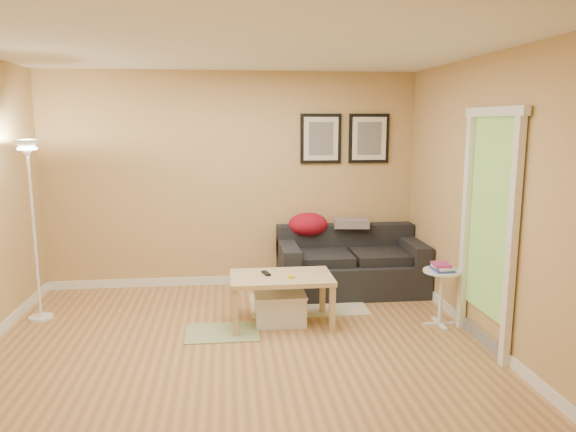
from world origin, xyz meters
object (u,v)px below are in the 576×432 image
object	(u,v)px
book_stack	(442,267)
floor_lamp	(34,236)
side_table	(441,298)
sofa	(351,261)
storage_bin	(280,308)
coffee_table	(281,300)

from	to	relation	value
book_stack	floor_lamp	bearing A→B (deg)	-171.98
side_table	sofa	bearing A→B (deg)	118.63
storage_bin	book_stack	size ratio (longest dim) A/B	2.21
sofa	storage_bin	bearing A→B (deg)	-134.87
coffee_table	book_stack	size ratio (longest dim) A/B	4.33
sofa	storage_bin	distance (m)	1.35
storage_bin	floor_lamp	distance (m)	2.57
book_stack	floor_lamp	world-z (taller)	floor_lamp
sofa	coffee_table	size ratio (longest dim) A/B	1.69
sofa	coffee_table	bearing A→B (deg)	-133.89
storage_bin	floor_lamp	xyz separation A→B (m)	(-2.44, 0.40, 0.71)
side_table	floor_lamp	xyz separation A→B (m)	(-4.02, 0.63, 0.59)
coffee_table	storage_bin	size ratio (longest dim) A/B	1.96
storage_bin	sofa	bearing A→B (deg)	45.13
book_stack	storage_bin	bearing A→B (deg)	-171.58
storage_bin	book_stack	xyz separation A→B (m)	(1.57, -0.24, 0.44)
storage_bin	side_table	bearing A→B (deg)	-8.19
side_table	book_stack	bearing A→B (deg)	-117.70
coffee_table	side_table	xyz separation A→B (m)	(1.57, -0.21, 0.03)
coffee_table	storage_bin	bearing A→B (deg)	102.55
sofa	storage_bin	xyz separation A→B (m)	(-0.94, -0.95, -0.22)
book_stack	coffee_table	bearing A→B (deg)	-170.87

